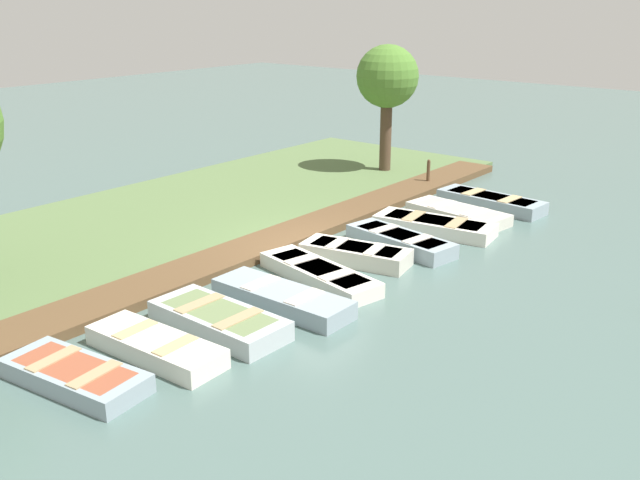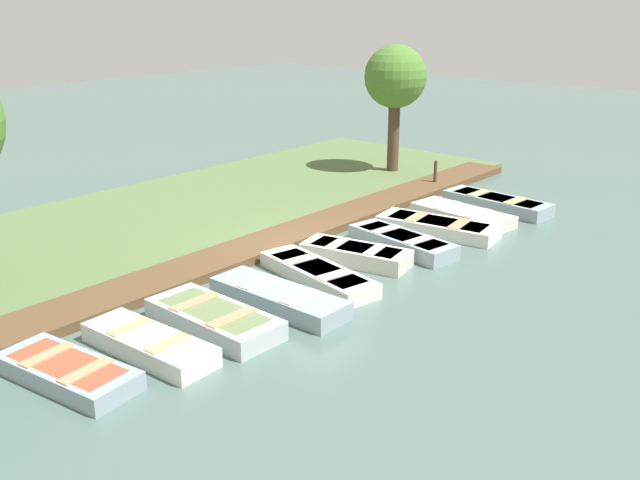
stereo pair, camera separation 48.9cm
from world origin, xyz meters
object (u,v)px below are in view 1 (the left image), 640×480
Objects in this scene: rowboat_0 at (75,375)px; rowboat_2 at (219,320)px; rowboat_1 at (156,346)px; rowboat_4 at (319,274)px; rowboat_6 at (400,241)px; rowboat_5 at (356,254)px; mooring_post_far at (428,173)px; rowboat_7 at (434,225)px; rowboat_9 at (491,201)px; rowboat_8 at (458,213)px; park_tree_left at (387,79)px; rowboat_3 at (282,298)px.

rowboat_2 reaches higher than rowboat_0.
rowboat_4 is (0.03, 4.70, -0.01)m from rowboat_1.
rowboat_1 is 0.90× the size of rowboat_6.
rowboat_5 is 7.91m from mooring_post_far.
rowboat_9 is at bearing 79.14° from rowboat_7.
mooring_post_far is (-2.27, 15.30, 0.31)m from rowboat_0.
rowboat_8 is at bearing 75.64° from rowboat_5.
mooring_post_far is at bearing 141.35° from rowboat_8.
rowboat_3 is at bearing -65.94° from park_tree_left.
rowboat_5 is (0.18, 7.78, 0.04)m from rowboat_0.
rowboat_6 is 6.56m from mooring_post_far.
park_tree_left is at bearing 127.13° from rowboat_7.
rowboat_1 is 0.98× the size of rowboat_2.
rowboat_1 reaches higher than rowboat_0.
rowboat_4 is 4.86m from rowboat_7.
rowboat_3 is at bearing -79.80° from rowboat_6.
mooring_post_far reaches higher than rowboat_6.
rowboat_8 is 0.67× the size of park_tree_left.
rowboat_6 is (0.48, 9.35, 0.03)m from rowboat_0.
rowboat_0 is 7.78m from rowboat_5.
rowboat_3 is at bearing -86.02° from rowboat_9.
rowboat_3 is 0.69× the size of park_tree_left.
rowboat_4 is (-0.07, 3.22, -0.03)m from rowboat_2.
rowboat_3 is 7.97m from rowboat_8.
rowboat_4 is 1.01× the size of rowboat_7.
mooring_post_far is at bearing 96.17° from rowboat_5.
rowboat_8 is at bearing -92.42° from rowboat_9.
rowboat_5 is at bearing -71.98° from mooring_post_far.
rowboat_3 is at bearing 82.83° from rowboat_2.
rowboat_2 is at bearing -82.14° from rowboat_6.
park_tree_left reaches higher than rowboat_2.
rowboat_5 is 0.89× the size of rowboat_6.
rowboat_5 is 1.60m from rowboat_6.
rowboat_8 is at bearing 100.35° from rowboat_4.
rowboat_3 is (0.32, 3.10, 0.01)m from rowboat_1.
rowboat_8 is 1.76m from rowboat_9.
rowboat_9 reaches higher than rowboat_3.
rowboat_4 is at bearing -88.11° from rowboat_9.
mooring_post_far is (-2.66, 2.71, 0.31)m from rowboat_8.
rowboat_2 is at bearing -69.56° from park_tree_left.
rowboat_4 reaches higher than rowboat_8.
rowboat_4 is 0.74× the size of park_tree_left.
rowboat_6 is 1.73m from rowboat_7.
rowboat_8 is (0.11, 6.36, -0.00)m from rowboat_4.
rowboat_5 is 6.56m from rowboat_9.
rowboat_1 is 0.62× the size of park_tree_left.
rowboat_5 is (-0.07, 6.26, 0.02)m from rowboat_1.
rowboat_8 is (0.39, 12.58, 0.00)m from rowboat_0.
rowboat_3 is (0.23, 1.61, -0.01)m from rowboat_2.
rowboat_0 is 0.88× the size of rowboat_6.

